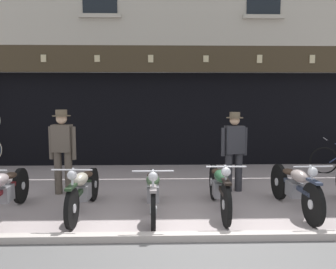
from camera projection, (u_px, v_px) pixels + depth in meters
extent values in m
cube|color=#9E9190|center=(178.00, 168.00, 9.85)|extent=(23.53, 10.00, 0.08)
cube|color=#ADA49C|center=(199.00, 239.00, 4.96)|extent=(23.53, 0.16, 0.18)
cube|color=black|center=(175.00, 115.00, 11.97)|extent=(10.61, 4.00, 2.60)
cube|color=black|center=(177.00, 114.00, 10.22)|extent=(10.14, 0.03, 2.18)
cube|color=#382D1D|center=(178.00, 59.00, 9.62)|extent=(11.53, 0.24, 0.70)
cube|color=#C6B789|center=(44.00, 58.00, 9.38)|extent=(0.14, 0.03, 0.19)
cube|color=#C6B789|center=(97.00, 58.00, 9.42)|extent=(0.14, 0.03, 0.17)
cube|color=#C6B789|center=(151.00, 59.00, 9.46)|extent=(0.14, 0.03, 0.19)
cube|color=#C6B789|center=(206.00, 59.00, 9.50)|extent=(0.14, 0.03, 0.17)
cube|color=#C6B789|center=(260.00, 59.00, 9.55)|extent=(0.14, 0.03, 0.22)
cube|color=#C6B789|center=(312.00, 59.00, 9.59)|extent=(0.14, 0.03, 0.22)
cube|color=#B0A898|center=(100.00, 16.00, 9.26)|extent=(1.10, 0.12, 0.10)
cube|color=#B0A898|center=(264.00, 17.00, 9.38)|extent=(1.10, 0.12, 0.10)
cylinder|color=black|center=(21.00, 186.00, 6.60)|extent=(0.09, 0.66, 0.65)
cylinder|color=silver|center=(21.00, 186.00, 6.60)|extent=(0.11, 0.15, 0.14)
cube|color=#5A1316|center=(5.00, 189.00, 5.90)|extent=(0.09, 1.28, 0.07)
cube|color=slate|center=(5.00, 194.00, 5.91)|extent=(0.20, 0.32, 0.26)
ellipsoid|color=gray|center=(0.00, 180.00, 5.71)|extent=(0.23, 0.46, 0.20)
ellipsoid|color=#38281E|center=(10.00, 175.00, 6.13)|extent=(0.20, 0.30, 0.10)
cylinder|color=black|center=(72.00, 208.00, 5.35)|extent=(0.10, 0.62, 0.62)
cylinder|color=silver|center=(72.00, 208.00, 5.35)|extent=(0.11, 0.14, 0.14)
cylinder|color=black|center=(93.00, 184.00, 6.77)|extent=(0.11, 0.62, 0.62)
cylinder|color=silver|center=(93.00, 184.00, 6.77)|extent=(0.12, 0.14, 0.14)
cube|color=#1E311D|center=(84.00, 188.00, 6.04)|extent=(0.13, 1.32, 0.07)
cube|color=slate|center=(84.00, 192.00, 6.05)|extent=(0.21, 0.33, 0.26)
ellipsoid|color=#A39C89|center=(81.00, 179.00, 5.85)|extent=(0.24, 0.47, 0.20)
ellipsoid|color=#38281E|center=(87.00, 174.00, 6.28)|extent=(0.21, 0.31, 0.10)
cube|color=#1E311D|center=(71.00, 187.00, 5.31)|extent=(0.12, 0.36, 0.04)
sphere|color=silver|center=(72.00, 175.00, 5.35)|extent=(0.15, 0.15, 0.15)
cylinder|color=silver|center=(72.00, 170.00, 5.34)|extent=(0.62, 0.05, 0.02)
cylinder|color=silver|center=(72.00, 189.00, 5.35)|extent=(0.05, 0.23, 0.62)
cylinder|color=black|center=(153.00, 210.00, 5.29)|extent=(0.08, 0.61, 0.61)
cylinder|color=silver|center=(153.00, 210.00, 5.29)|extent=(0.10, 0.14, 0.13)
cylinder|color=black|center=(153.00, 185.00, 6.72)|extent=(0.09, 0.61, 0.61)
cylinder|color=silver|center=(153.00, 185.00, 6.72)|extent=(0.11, 0.14, 0.13)
cube|color=gray|center=(153.00, 189.00, 5.99)|extent=(0.10, 1.33, 0.07)
cube|color=slate|center=(153.00, 193.00, 6.00)|extent=(0.21, 0.32, 0.26)
ellipsoid|color=#354B31|center=(153.00, 180.00, 5.80)|extent=(0.23, 0.46, 0.20)
ellipsoid|color=#38281E|center=(153.00, 175.00, 6.23)|extent=(0.21, 0.30, 0.10)
cube|color=gray|center=(153.00, 189.00, 5.25)|extent=(0.11, 0.36, 0.04)
sphere|color=silver|center=(153.00, 176.00, 5.29)|extent=(0.15, 0.15, 0.15)
cylinder|color=silver|center=(153.00, 171.00, 5.28)|extent=(0.62, 0.04, 0.02)
cylinder|color=silver|center=(153.00, 190.00, 5.30)|extent=(0.04, 0.27, 0.61)
cylinder|color=black|center=(226.00, 205.00, 5.45)|extent=(0.08, 0.68, 0.68)
cylinder|color=silver|center=(226.00, 205.00, 5.45)|extent=(0.10, 0.15, 0.15)
cylinder|color=black|center=(214.00, 182.00, 6.85)|extent=(0.09, 0.68, 0.68)
cylinder|color=silver|center=(214.00, 182.00, 6.85)|extent=(0.11, 0.15, 0.15)
cube|color=black|center=(219.00, 185.00, 6.13)|extent=(0.10, 1.30, 0.07)
cube|color=slate|center=(219.00, 189.00, 6.14)|extent=(0.21, 0.32, 0.26)
ellipsoid|color=#264D30|center=(221.00, 176.00, 5.94)|extent=(0.23, 0.46, 0.20)
ellipsoid|color=#38281E|center=(217.00, 172.00, 6.36)|extent=(0.21, 0.30, 0.10)
cube|color=black|center=(226.00, 182.00, 5.40)|extent=(0.11, 0.36, 0.04)
sphere|color=silver|center=(226.00, 172.00, 5.45)|extent=(0.15, 0.15, 0.15)
cylinder|color=silver|center=(226.00, 167.00, 5.44)|extent=(0.62, 0.04, 0.02)
cylinder|color=silver|center=(226.00, 185.00, 5.45)|extent=(0.04, 0.25, 0.61)
cylinder|color=black|center=(313.00, 204.00, 5.45)|extent=(0.10, 0.68, 0.68)
cylinder|color=silver|center=(313.00, 204.00, 5.45)|extent=(0.11, 0.15, 0.15)
cylinder|color=black|center=(279.00, 182.00, 6.84)|extent=(0.11, 0.68, 0.68)
cylinder|color=silver|center=(279.00, 182.00, 6.84)|extent=(0.12, 0.15, 0.15)
cube|color=#2A3245|center=(294.00, 185.00, 6.13)|extent=(0.12, 1.29, 0.07)
cube|color=slate|center=(294.00, 189.00, 6.14)|extent=(0.21, 0.33, 0.26)
ellipsoid|color=gray|center=(299.00, 176.00, 5.94)|extent=(0.24, 0.47, 0.20)
ellipsoid|color=#38281E|center=(289.00, 172.00, 6.36)|extent=(0.21, 0.31, 0.10)
cube|color=#2A3245|center=(314.00, 182.00, 5.41)|extent=(0.11, 0.36, 0.04)
sphere|color=silver|center=(313.00, 172.00, 5.45)|extent=(0.15, 0.15, 0.15)
cylinder|color=silver|center=(313.00, 167.00, 5.45)|extent=(0.62, 0.05, 0.02)
cylinder|color=silver|center=(313.00, 185.00, 5.46)|extent=(0.05, 0.26, 0.61)
cylinder|color=brown|center=(69.00, 173.00, 7.16)|extent=(0.15, 0.15, 0.89)
cylinder|color=brown|center=(58.00, 172.00, 7.18)|extent=(0.15, 0.15, 0.89)
cube|color=brown|center=(62.00, 138.00, 7.09)|extent=(0.41, 0.27, 0.55)
cube|color=white|center=(64.00, 134.00, 7.20)|extent=(0.14, 0.04, 0.31)
cube|color=black|center=(65.00, 135.00, 7.21)|extent=(0.05, 0.02, 0.28)
cylinder|color=brown|center=(74.00, 143.00, 7.08)|extent=(0.09, 0.09, 0.66)
cylinder|color=brown|center=(51.00, 143.00, 7.13)|extent=(0.09, 0.09, 0.66)
sphere|color=beige|center=(62.00, 119.00, 7.05)|extent=(0.22, 0.22, 0.22)
cylinder|color=brown|center=(61.00, 116.00, 7.04)|extent=(0.37, 0.37, 0.01)
cylinder|color=brown|center=(61.00, 113.00, 7.03)|extent=(0.23, 0.23, 0.12)
cylinder|color=#2D2D33|center=(239.00, 172.00, 7.40)|extent=(0.15, 0.15, 0.82)
cylinder|color=#2D2D33|center=(229.00, 172.00, 7.36)|extent=(0.15, 0.15, 0.82)
cube|color=#2D2D33|center=(234.00, 140.00, 7.30)|extent=(0.41, 0.28, 0.57)
cube|color=silver|center=(232.00, 136.00, 7.41)|extent=(0.14, 0.04, 0.32)
cube|color=maroon|center=(232.00, 136.00, 7.42)|extent=(0.05, 0.02, 0.30)
cylinder|color=#2D2D33|center=(245.00, 141.00, 7.35)|extent=(0.09, 0.09, 0.58)
cylinder|color=#2D2D33|center=(223.00, 142.00, 7.26)|extent=(0.09, 0.09, 0.58)
sphere|color=tan|center=(235.00, 120.00, 7.25)|extent=(0.20, 0.20, 0.20)
cylinder|color=brown|center=(235.00, 118.00, 7.25)|extent=(0.35, 0.35, 0.01)
cylinder|color=brown|center=(235.00, 115.00, 7.24)|extent=(0.21, 0.21, 0.11)
cube|color=beige|center=(278.00, 106.00, 10.13)|extent=(0.64, 0.02, 1.03)
cube|color=#232328|center=(279.00, 91.00, 10.06)|extent=(0.64, 0.01, 0.20)
cube|color=beige|center=(319.00, 103.00, 10.15)|extent=(0.83, 0.02, 0.96)
cube|color=#1E3323|center=(320.00, 90.00, 10.09)|extent=(0.83, 0.01, 0.20)
torus|color=black|center=(324.00, 160.00, 9.06)|extent=(0.67, 0.22, 0.69)
cylinder|color=silver|center=(325.00, 139.00, 8.99)|extent=(0.16, 0.49, 0.02)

